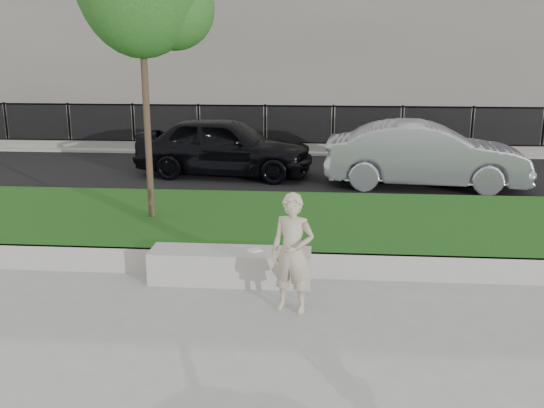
# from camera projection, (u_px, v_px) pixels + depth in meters

# --- Properties ---
(ground) EXTENTS (90.00, 90.00, 0.00)m
(ground) POSITION_uv_depth(u_px,v_px,m) (228.00, 303.00, 8.35)
(ground) COLOR gray
(ground) RESTS_ON ground
(grass_bank) EXTENTS (34.00, 4.00, 0.40)m
(grass_bank) POSITION_uv_depth(u_px,v_px,m) (253.00, 227.00, 11.19)
(grass_bank) COLOR #15380E
(grass_bank) RESTS_ON ground
(grass_kerb) EXTENTS (34.00, 0.08, 0.40)m
(grass_kerb) POSITION_uv_depth(u_px,v_px,m) (238.00, 263.00, 9.30)
(grass_kerb) COLOR #A19F97
(grass_kerb) RESTS_ON ground
(street) EXTENTS (34.00, 7.00, 0.04)m
(street) POSITION_uv_depth(u_px,v_px,m) (275.00, 175.00, 16.54)
(street) COLOR black
(street) RESTS_ON ground
(far_pavement) EXTENTS (34.00, 3.00, 0.12)m
(far_pavement) POSITION_uv_depth(u_px,v_px,m) (285.00, 147.00, 20.87)
(far_pavement) COLOR gray
(far_pavement) RESTS_ON ground
(iron_fence) EXTENTS (32.00, 0.30, 1.50)m
(iron_fence) POSITION_uv_depth(u_px,v_px,m) (284.00, 138.00, 19.78)
(iron_fence) COLOR slate
(iron_fence) RESTS_ON far_pavement
(building_facade) EXTENTS (34.00, 10.00, 10.00)m
(building_facade) POSITION_uv_depth(u_px,v_px,m) (296.00, 9.00, 26.37)
(building_facade) COLOR #68625B
(building_facade) RESTS_ON ground
(stone_bench) EXTENTS (2.40, 0.60, 0.49)m
(stone_bench) POSITION_uv_depth(u_px,v_px,m) (231.00, 266.00, 9.06)
(stone_bench) COLOR #A19F97
(stone_bench) RESTS_ON ground
(man) EXTENTS (0.67, 0.53, 1.60)m
(man) POSITION_uv_depth(u_px,v_px,m) (292.00, 253.00, 7.94)
(man) COLOR #BBAD90
(man) RESTS_ON ground
(book) EXTENTS (0.25, 0.23, 0.02)m
(book) POSITION_uv_depth(u_px,v_px,m) (254.00, 250.00, 8.97)
(book) COLOR beige
(book) RESTS_ON stone_bench
(car_dark) EXTENTS (4.90, 2.45, 1.60)m
(car_dark) POSITION_uv_depth(u_px,v_px,m) (225.00, 146.00, 16.20)
(car_dark) COLOR black
(car_dark) RESTS_ON street
(car_silver) EXTENTS (4.98, 2.07, 1.60)m
(car_silver) POSITION_uv_depth(u_px,v_px,m) (425.00, 155.00, 14.90)
(car_silver) COLOR gray
(car_silver) RESTS_ON street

